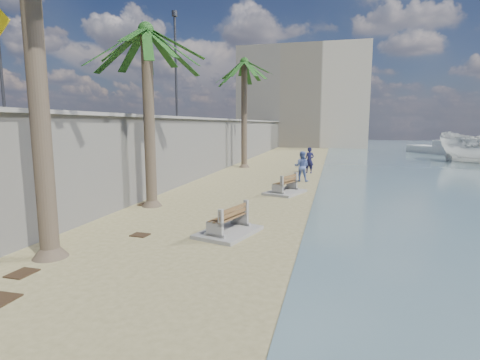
{
  "coord_description": "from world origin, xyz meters",
  "views": [
    {
      "loc": [
        2.81,
        -6.03,
        3.2
      ],
      "look_at": [
        -0.5,
        7.0,
        1.2
      ],
      "focal_mm": 28.0,
      "sensor_mm": 36.0,
      "label": 1
    }
  ],
  "objects_px": {
    "palm_mid": "(146,32)",
    "person_b": "(302,165)",
    "palm_back": "(244,63)",
    "yacht_far": "(444,151)",
    "bench_far": "(285,186)",
    "bench_near": "(228,222)",
    "person_a": "(309,158)"
  },
  "relations": [
    {
      "from": "person_a",
      "to": "person_b",
      "type": "height_order",
      "value": "person_a"
    },
    {
      "from": "palm_mid",
      "to": "person_a",
      "type": "bearing_deg",
      "value": 65.78
    },
    {
      "from": "bench_near",
      "to": "palm_mid",
      "type": "bearing_deg",
      "value": 143.88
    },
    {
      "from": "person_b",
      "to": "yacht_far",
      "type": "xyz_separation_m",
      "value": [
        13.28,
        23.7,
        -0.6
      ]
    },
    {
      "from": "bench_near",
      "to": "person_a",
      "type": "height_order",
      "value": "person_a"
    },
    {
      "from": "person_a",
      "to": "bench_far",
      "type": "bearing_deg",
      "value": -76.8
    },
    {
      "from": "palm_back",
      "to": "person_b",
      "type": "xyz_separation_m",
      "value": [
        4.8,
        -6.04,
        -6.63
      ]
    },
    {
      "from": "bench_near",
      "to": "person_b",
      "type": "relative_size",
      "value": 1.2
    },
    {
      "from": "bench_near",
      "to": "person_b",
      "type": "bearing_deg",
      "value": 83.84
    },
    {
      "from": "bench_far",
      "to": "palm_back",
      "type": "bearing_deg",
      "value": 113.7
    },
    {
      "from": "person_a",
      "to": "yacht_far",
      "type": "distance_m",
      "value": 23.8
    },
    {
      "from": "palm_mid",
      "to": "palm_back",
      "type": "distance_m",
      "value": 14.08
    },
    {
      "from": "palm_mid",
      "to": "bench_near",
      "type": "bearing_deg",
      "value": -36.12
    },
    {
      "from": "bench_far",
      "to": "palm_mid",
      "type": "relative_size",
      "value": 0.31
    },
    {
      "from": "person_b",
      "to": "yacht_far",
      "type": "relative_size",
      "value": 0.22
    },
    {
      "from": "bench_near",
      "to": "person_a",
      "type": "relative_size",
      "value": 1.15
    },
    {
      "from": "palm_back",
      "to": "yacht_far",
      "type": "distance_m",
      "value": 26.28
    },
    {
      "from": "bench_near",
      "to": "yacht_far",
      "type": "height_order",
      "value": "yacht_far"
    },
    {
      "from": "bench_far",
      "to": "person_b",
      "type": "distance_m",
      "value": 4.01
    },
    {
      "from": "palm_mid",
      "to": "palm_back",
      "type": "xyz_separation_m",
      "value": [
        0.35,
        14.04,
        1.0
      ]
    },
    {
      "from": "palm_mid",
      "to": "yacht_far",
      "type": "height_order",
      "value": "palm_mid"
    },
    {
      "from": "palm_mid",
      "to": "person_b",
      "type": "relative_size",
      "value": 4.0
    },
    {
      "from": "palm_mid",
      "to": "yacht_far",
      "type": "relative_size",
      "value": 0.87
    },
    {
      "from": "bench_near",
      "to": "palm_back",
      "type": "height_order",
      "value": "palm_back"
    },
    {
      "from": "bench_far",
      "to": "palm_mid",
      "type": "height_order",
      "value": "palm_mid"
    },
    {
      "from": "person_b",
      "to": "bench_near",
      "type": "bearing_deg",
      "value": 88.39
    },
    {
      "from": "bench_far",
      "to": "yacht_far",
      "type": "distance_m",
      "value": 30.85
    },
    {
      "from": "bench_near",
      "to": "person_b",
      "type": "distance_m",
      "value": 10.98
    },
    {
      "from": "bench_far",
      "to": "palm_mid",
      "type": "xyz_separation_m",
      "value": [
        -4.74,
        -4.05,
        6.21
      ]
    },
    {
      "from": "palm_back",
      "to": "person_a",
      "type": "height_order",
      "value": "palm_back"
    },
    {
      "from": "palm_back",
      "to": "palm_mid",
      "type": "bearing_deg",
      "value": -91.44
    },
    {
      "from": "palm_mid",
      "to": "person_b",
      "type": "distance_m",
      "value": 11.05
    }
  ]
}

